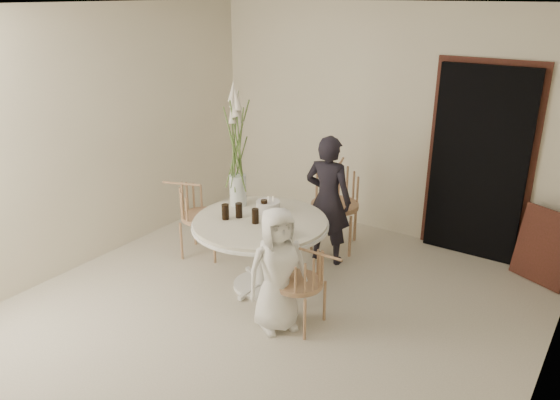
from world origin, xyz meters
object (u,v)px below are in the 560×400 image
Objects in this scene: chair_far at (337,193)px; girl at (328,200)px; chair_right at (309,278)px; flower_vase at (237,149)px; birthday_cake at (268,207)px; table at (260,231)px; chair_left at (193,208)px; boy at (278,270)px.

girl is (0.14, -0.47, 0.10)m from chair_far.
chair_right is 0.60× the size of flower_vase.
birthday_cake is at bearing 2.72° from flower_vase.
girl is at bearing 73.81° from table.
birthday_cake is (1.02, 0.01, 0.24)m from chair_left.
flower_vase reaches higher than chair_left.
chair_right is at bearing -24.81° from boy.
table is at bearing 81.48° from boy.
chair_far is 0.74× the size of flower_vase.
chair_far reaches higher than chair_left.
girl is (-0.51, 1.23, 0.21)m from chair_right.
girl is at bearing 45.49° from boy.
chair_left reaches higher than chair_right.
girl is 1.25× the size of boy.
table is 1.36m from chair_far.
boy reaches higher than birthday_cake.
birthday_cake is at bearing 104.43° from table.
flower_vase reaches higher than chair_right.
table is 0.92m from girl.
chair_right is 1.35m from girl.
chair_left is 1.05m from birthday_cake.
chair_far is 1.89m from boy.
boy is at bearing -49.80° from birthday_cake.
chair_right reaches higher than table.
girl reaches higher than table.
chair_far reaches higher than table.
girl reaches higher than chair_right.
chair_far reaches higher than chair_right.
girl is 1.15m from flower_vase.
chair_left is at bearing -179.50° from birthday_cake.
chair_left is at bearing 100.67° from boy.
flower_vase is (-0.96, 0.68, 0.77)m from boy.
table is 1.04× the size of flower_vase.
birthday_cake is 0.66m from flower_vase.
chair_right is at bearing -24.64° from table.
boy is at bearing -96.12° from chair_far.
birthday_cake is (-0.59, 0.70, 0.22)m from boy.
chair_far is 1.66m from chair_left.
girl is 0.74m from birthday_cake.
chair_right is 0.68× the size of boy.
chair_left is 1.75m from boy.
girl is at bearing -83.04° from chair_left.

